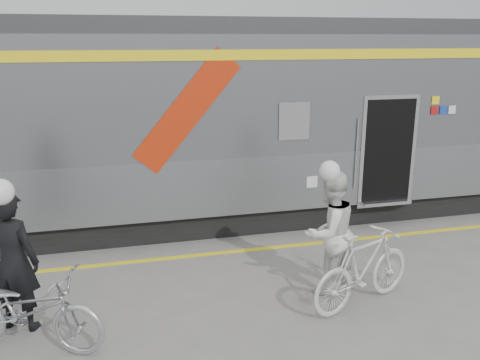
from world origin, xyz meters
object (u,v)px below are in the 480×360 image
object	(u,v)px
bicycle_left	(27,310)
woman	(329,232)
man	(13,261)
bicycle_right	(363,269)

from	to	relation	value
bicycle_left	woman	distance (m)	4.24
bicycle_left	woman	size ratio (longest dim) A/B	1.07
man	woman	distance (m)	4.38
man	bicycle_right	size ratio (longest dim) A/B	1.01
woman	bicycle_right	xyz separation A→B (m)	(0.30, -0.55, -0.37)
bicycle_left	woman	bearing A→B (deg)	-58.75
man	bicycle_left	bearing A→B (deg)	134.09
woman	bicycle_right	world-z (taller)	woman
bicycle_left	bicycle_right	size ratio (longest dim) A/B	1.06
woman	bicycle_right	distance (m)	0.73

